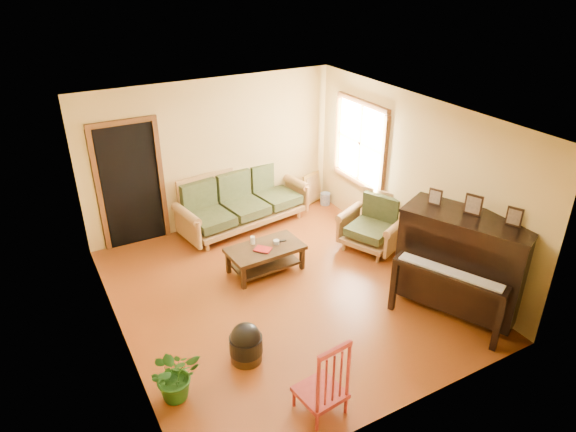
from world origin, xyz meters
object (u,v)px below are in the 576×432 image
sofa (244,201)px  red_chair (321,375)px  piano (461,264)px  footstool (246,347)px  potted_plant (175,375)px  armchair (372,224)px  coffee_table (265,259)px  ceramic_crock (325,199)px

sofa → red_chair: sofa is taller
piano → footstool: (-2.94, 0.47, -0.52)m
red_chair → potted_plant: size_ratio=1.58×
piano → red_chair: piano is taller
armchair → coffee_table: bearing=148.5°
footstool → piano: bearing=-9.0°
piano → potted_plant: bearing=150.6°
coffee_table → piano: (1.86, -2.10, 0.51)m
armchair → footstool: 3.23m
ceramic_crock → potted_plant: bearing=-140.7°
sofa → potted_plant: bearing=-134.2°
sofa → potted_plant: size_ratio=3.76×
coffee_table → piano: 2.85m
piano → ceramic_crock: bearing=61.8°
ceramic_crock → potted_plant: (-4.06, -3.33, 0.19)m
sofa → red_chair: bearing=-112.8°
ceramic_crock → coffee_table: bearing=-143.4°
coffee_table → ceramic_crock: size_ratio=4.85×
footstool → sofa: bearing=65.7°
footstool → red_chair: size_ratio=0.41×
sofa → red_chair: (-1.04, -4.20, -0.01)m
ceramic_crock → potted_plant: 5.26m
piano → footstool: bearing=146.1°
piano → potted_plant: piano is taller
coffee_table → footstool: (-1.08, -1.63, -0.02)m
sofa → armchair: size_ratio=2.56×
ceramic_crock → sofa: bearing=-178.2°
potted_plant → red_chair: bearing=-35.7°
footstool → ceramic_crock: size_ratio=1.70×
coffee_table → sofa: bearing=77.6°
sofa → coffee_table: 1.55m
potted_plant → ceramic_crock: bearing=39.3°
sofa → coffee_table: bearing=-111.4°
sofa → armchair: (1.50, -1.72, -0.04)m
coffee_table → red_chair: bearing=-104.7°
coffee_table → armchair: 1.86m
sofa → piano: (1.54, -3.59, 0.21)m
sofa → footstool: bearing=-123.2°
coffee_table → ceramic_crock: coffee_table is taller
sofa → armchair: 2.28m
coffee_table → ceramic_crock: (2.07, 1.54, -0.09)m
sofa → potted_plant: sofa is taller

